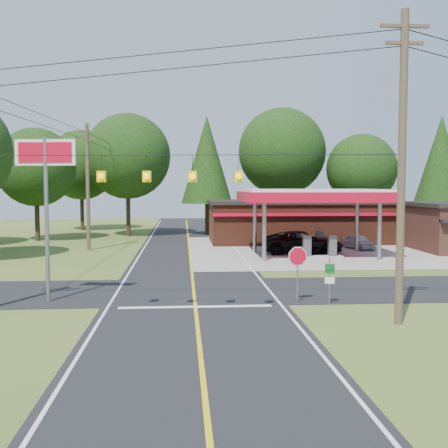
{
  "coord_description": "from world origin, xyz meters",
  "views": [
    {
      "loc": [
        -0.52,
        -27.09,
        5.19
      ],
      "look_at": [
        2.0,
        7.0,
        2.8
      ],
      "focal_mm": 45.0,
      "sensor_mm": 36.0,
      "label": 1
    }
  ],
  "objects": [
    {
      "name": "lane_center_yellow",
      "position": [
        0.0,
        0.0,
        0.03
      ],
      "size": [
        0.15,
        110.0,
        0.0
      ],
      "primitive_type": "cube",
      "color": "yellow",
      "rests_on": "main_highway"
    },
    {
      "name": "convenience_store",
      "position": [
        10.0,
        22.98,
        1.92
      ],
      "size": [
        16.4,
        7.55,
        3.8
      ],
      "color": "#5A2919",
      "rests_on": "ground"
    },
    {
      "name": "big_stop_sign",
      "position": [
        -6.48,
        -2.01,
        5.45
      ],
      "size": [
        2.68,
        0.49,
        7.28
      ],
      "color": "gray",
      "rests_on": "ground"
    },
    {
      "name": "cross_road",
      "position": [
        0.0,
        0.0,
        0.01
      ],
      "size": [
        70.0,
        7.0,
        0.02
      ],
      "primitive_type": "cube",
      "color": "black",
      "rests_on": "ground"
    },
    {
      "name": "utility_pole_north",
      "position": [
        -6.5,
        35.0,
        4.75
      ],
      "size": [
        0.3,
        0.3,
        9.5
      ],
      "color": "#473828",
      "rests_on": "ground"
    },
    {
      "name": "treeline_backdrop",
      "position": [
        0.82,
        24.01,
        7.49
      ],
      "size": [
        70.27,
        51.59,
        13.3
      ],
      "color": "#332316",
      "rests_on": "ground"
    },
    {
      "name": "utility_pole_near_right",
      "position": [
        7.5,
        -7.0,
        5.96
      ],
      "size": [
        1.8,
        0.3,
        11.5
      ],
      "color": "#473828",
      "rests_on": "ground"
    },
    {
      "name": "sedan_car",
      "position": [
        13.62,
        17.0,
        0.6
      ],
      "size": [
        4.24,
        4.24,
        1.2
      ],
      "primitive_type": "imported",
      "rotation": [
        0.0,
        0.0,
        0.23
      ],
      "color": "silver",
      "rests_on": "ground"
    },
    {
      "name": "octagonal_stop_sign",
      "position": [
        4.5,
        -3.01,
        1.88
      ],
      "size": [
        0.87,
        0.16,
        2.51
      ],
      "color": "gray",
      "rests_on": "ground"
    },
    {
      "name": "overhead_beacons",
      "position": [
        -1.0,
        -6.0,
        6.21
      ],
      "size": [
        17.04,
        2.04,
        1.03
      ],
      "color": "black",
      "rests_on": "ground"
    },
    {
      "name": "route_sign_post",
      "position": [
        5.8,
        -3.52,
        1.22
      ],
      "size": [
        0.41,
        0.17,
        2.06
      ],
      "color": "gray",
      "rests_on": "ground"
    },
    {
      "name": "gas_canopy",
      "position": [
        9.0,
        13.0,
        4.27
      ],
      "size": [
        10.6,
        7.4,
        4.88
      ],
      "color": "gray",
      "rests_on": "ground"
    },
    {
      "name": "ground",
      "position": [
        0.0,
        0.0,
        0.0
      ],
      "size": [
        120.0,
        120.0,
        0.0
      ],
      "primitive_type": "plane",
      "color": "#3E5B20",
      "rests_on": "ground"
    },
    {
      "name": "utility_pole_far_left",
      "position": [
        -8.0,
        18.0,
        5.2
      ],
      "size": [
        1.8,
        0.3,
        10.0
      ],
      "color": "#473828",
      "rests_on": "ground"
    },
    {
      "name": "suv_car",
      "position": [
        8.5,
        14.5,
        0.85
      ],
      "size": [
        6.41,
        6.41,
        1.69
      ],
      "primitive_type": "imported",
      "rotation": [
        0.0,
        0.0,
        1.52
      ],
      "color": "black",
      "rests_on": "ground"
    },
    {
      "name": "main_highway",
      "position": [
        0.0,
        0.0,
        0.01
      ],
      "size": [
        8.0,
        120.0,
        0.02
      ],
      "primitive_type": "cube",
      "color": "black",
      "rests_on": "ground"
    }
  ]
}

